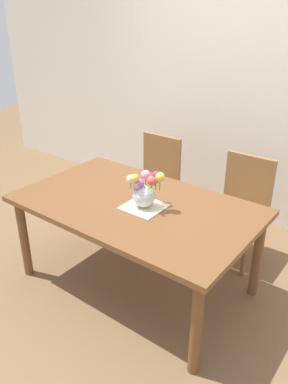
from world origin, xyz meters
TOP-DOWN VIEW (x-y plane):
  - ground_plane at (0.00, 0.00)m, footprint 12.00×12.00m
  - back_wall at (0.00, 1.60)m, footprint 7.00×0.10m
  - dining_table at (0.00, 0.00)m, footprint 1.74×1.05m
  - chair_left at (-0.45, 0.86)m, footprint 0.42×0.42m
  - chair_right at (0.45, 0.86)m, footprint 0.42×0.42m
  - placemat at (0.09, -0.02)m, footprint 0.27×0.27m
  - flower_vase at (0.09, -0.01)m, footprint 0.27×0.23m

SIDE VIEW (x-z plane):
  - ground_plane at x=0.00m, z-range 0.00..0.00m
  - chair_left at x=-0.45m, z-range 0.07..0.97m
  - chair_right at x=0.45m, z-range 0.07..0.97m
  - dining_table at x=0.00m, z-range 0.28..1.00m
  - placemat at x=0.09m, z-range 0.72..0.73m
  - flower_vase at x=0.09m, z-range 0.72..0.99m
  - back_wall at x=0.00m, z-range 0.00..2.80m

